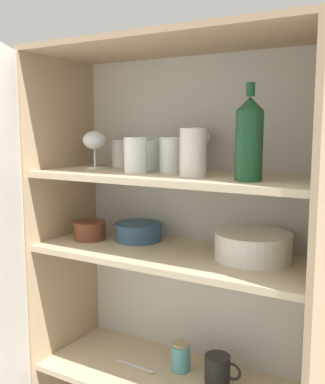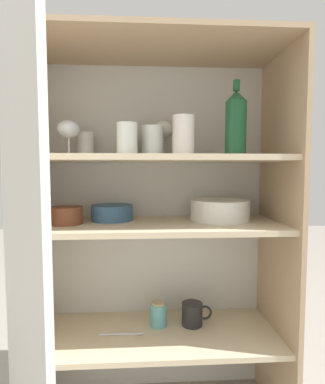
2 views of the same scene
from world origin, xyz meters
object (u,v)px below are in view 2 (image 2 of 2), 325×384
(serving_bowl_small, at_px, (67,215))
(coffee_mug_primary, at_px, (193,314))
(mixing_bowl_large, at_px, (112,212))
(plate_stack_white, at_px, (220,210))
(storage_jar, at_px, (158,314))
(wine_bottle, at_px, (236,123))

(serving_bowl_small, height_order, coffee_mug_primary, serving_bowl_small)
(mixing_bowl_large, bearing_deg, plate_stack_white, -2.62)
(mixing_bowl_large, bearing_deg, coffee_mug_primary, -3.75)
(plate_stack_white, xyz_separation_m, storage_jar, (-0.24, 0.00, -0.42))
(wine_bottle, height_order, storage_jar, wine_bottle)
(wine_bottle, relative_size, storage_jar, 2.62)
(mixing_bowl_large, relative_size, storage_jar, 1.65)
(plate_stack_white, distance_m, mixing_bowl_large, 0.42)
(wine_bottle, height_order, plate_stack_white, wine_bottle)
(wine_bottle, height_order, coffee_mug_primary, wine_bottle)
(storage_jar, bearing_deg, wine_bottle, -24.62)
(mixing_bowl_large, distance_m, storage_jar, 0.45)
(wine_bottle, distance_m, mixing_bowl_large, 0.57)
(plate_stack_white, height_order, serving_bowl_small, plate_stack_white)
(wine_bottle, bearing_deg, coffee_mug_primary, 136.63)
(plate_stack_white, height_order, mixing_bowl_large, plate_stack_white)
(serving_bowl_small, distance_m, storage_jar, 0.54)
(plate_stack_white, bearing_deg, storage_jar, 179.80)
(serving_bowl_small, bearing_deg, storage_jar, 9.28)
(wine_bottle, distance_m, plate_stack_white, 0.34)
(mixing_bowl_large, distance_m, coffee_mug_primary, 0.52)
(wine_bottle, distance_m, storage_jar, 0.80)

